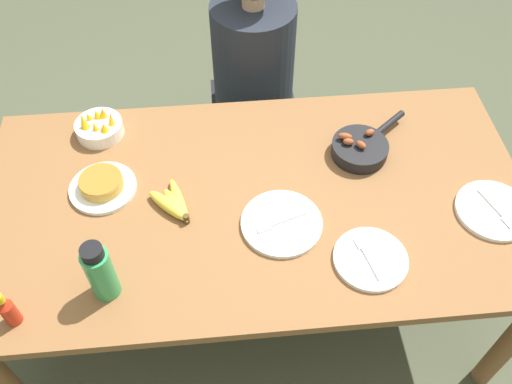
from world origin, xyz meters
The scene contains 12 objects.
ground_plane centered at (0.00, 0.00, 0.00)m, with size 14.00×14.00×0.00m, color #474C38.
dining_table centered at (0.00, 0.00, 0.63)m, with size 1.82×0.95×0.71m.
banana_bunch centered at (-0.27, -0.02, 0.73)m, with size 0.15×0.20×0.04m.
skillet centered at (0.38, 0.17, 0.74)m, with size 0.30×0.26×0.08m.
frittata_plate_center centered at (-0.51, 0.08, 0.74)m, with size 0.22×0.22×0.06m.
empty_plate_near_front centered at (0.32, -0.27, 0.72)m, with size 0.23×0.23×0.02m.
empty_plate_far_left centered at (0.07, -0.12, 0.72)m, with size 0.26×0.26×0.02m.
empty_plate_far_right centered at (0.76, -0.13, 0.72)m, with size 0.24×0.24×0.02m.
fruit_bowl_mango centered at (-0.54, 0.35, 0.75)m, with size 0.17×0.17×0.11m.
water_bottle centered at (-0.46, -0.30, 0.82)m, with size 0.08×0.08×0.22m.
hot_sauce_bottle centered at (-0.71, -0.37, 0.77)m, with size 0.04×0.04×0.14m.
person_figure centered at (0.06, 0.76, 0.49)m, with size 0.38×0.38×1.19m.
Camera 1 is at (-0.10, -1.11, 2.12)m, focal length 38.00 mm.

